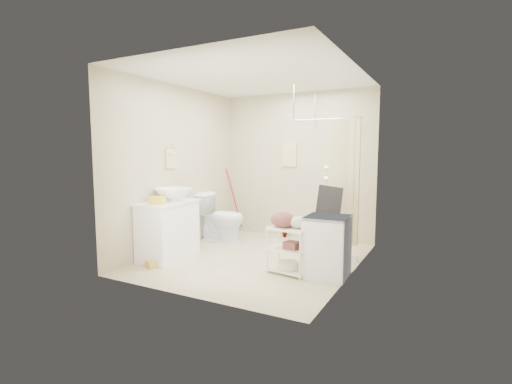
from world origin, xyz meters
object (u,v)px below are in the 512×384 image
washing_machine (327,246)px  vanity (168,230)px  toilet (221,217)px  laundry_rack (289,246)px

washing_machine → vanity: bearing=-175.3°
toilet → laundry_rack: 2.03m
toilet → washing_machine: bearing=-117.6°
vanity → washing_machine: size_ratio=1.25×
toilet → laundry_rack: size_ratio=1.18×
vanity → toilet: (0.12, 1.23, 0.00)m
washing_machine → laundry_rack: size_ratio=1.06×
vanity → toilet: 1.24m
toilet → washing_machine: 2.36m
vanity → laundry_rack: vanity is taller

